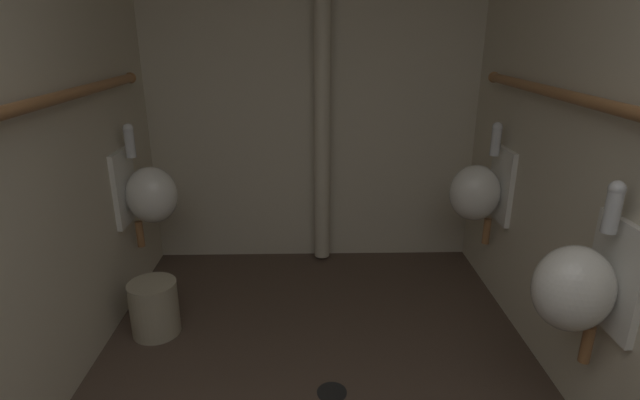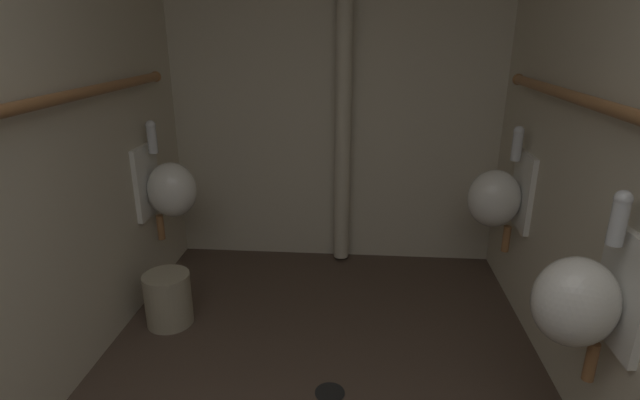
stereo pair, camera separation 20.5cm
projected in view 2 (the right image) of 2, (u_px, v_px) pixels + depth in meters
name	position (u px, v px, depth m)	size (l,w,h in m)	color
wall_back	(335.00, 81.00, 3.29)	(2.38, 0.06, 2.54)	beige
urinal_left_mid	(168.00, 188.00, 2.98)	(0.32, 0.30, 0.76)	silver
urinal_right_mid	(582.00, 299.00, 1.74)	(0.32, 0.30, 0.76)	silver
urinal_right_far	(498.00, 197.00, 2.82)	(0.32, 0.30, 0.76)	silver
supply_pipe_left	(6.00, 110.00, 1.72)	(0.06, 2.71, 0.06)	#936038
standpipe_back_wall	(344.00, 83.00, 3.18)	(0.11, 0.11, 2.49)	beige
floor_drain	(330.00, 392.00, 2.27)	(0.14, 0.14, 0.01)	black
waste_bin	(168.00, 299.00, 2.77)	(0.26, 0.26, 0.31)	#9E937A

